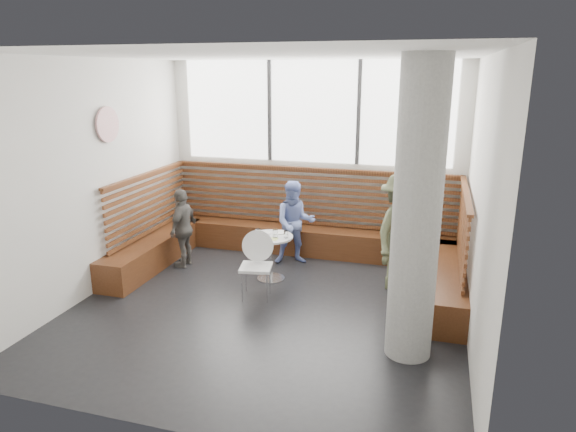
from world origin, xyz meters
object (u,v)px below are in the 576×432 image
(adult_man, at_px, (401,232))
(child_left, at_px, (183,228))
(concrete_column, at_px, (417,214))
(child_back, at_px, (295,223))
(cafe_table, at_px, (271,248))
(cafe_chair, at_px, (258,259))

(adult_man, xyz_separation_m, child_left, (-3.36, -0.02, -0.22))
(concrete_column, height_order, child_back, concrete_column)
(cafe_table, bearing_deg, child_back, 78.38)
(cafe_table, relative_size, child_back, 0.50)
(concrete_column, distance_m, cafe_table, 2.85)
(concrete_column, height_order, adult_man, concrete_column)
(cafe_table, bearing_deg, child_left, 173.98)
(cafe_table, xyz_separation_m, adult_man, (1.86, 0.18, 0.36))
(cafe_chair, distance_m, adult_man, 2.03)
(adult_man, bearing_deg, cafe_chair, 133.94)
(concrete_column, xyz_separation_m, adult_man, (-0.25, 1.75, -0.75))
(concrete_column, xyz_separation_m, child_back, (-1.95, 2.34, -0.92))
(child_back, xyz_separation_m, child_left, (-1.67, -0.61, -0.05))
(cafe_table, height_order, cafe_chair, cafe_chair)
(child_back, bearing_deg, child_left, -179.99)
(cafe_table, distance_m, adult_man, 1.90)
(concrete_column, distance_m, child_back, 3.18)
(cafe_chair, relative_size, child_back, 0.67)
(child_left, bearing_deg, adult_man, 91.05)
(adult_man, bearing_deg, child_left, 110.96)
(adult_man, relative_size, child_back, 1.25)
(concrete_column, height_order, child_left, concrete_column)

